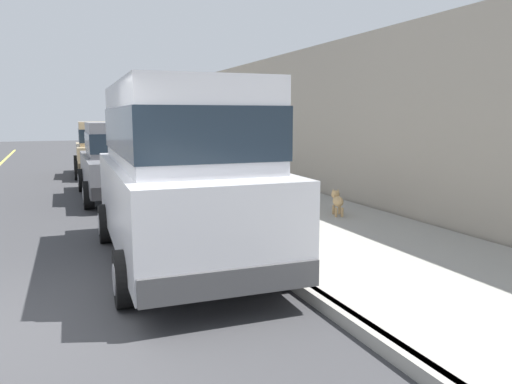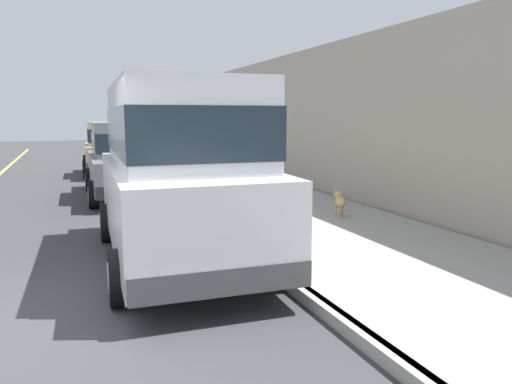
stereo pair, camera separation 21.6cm
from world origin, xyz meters
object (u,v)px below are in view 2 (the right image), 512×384
object	(u,v)px
car_silver_van	(178,165)
car_tan_hatchback	(111,147)
dog_tan	(340,201)
car_grey_sedan	(127,159)

from	to	relation	value
car_silver_van	car_tan_hatchback	xyz separation A→B (m)	(-0.03, 11.26, -0.42)
car_silver_van	car_tan_hatchback	distance (m)	11.26
car_silver_van	car_tan_hatchback	size ratio (longest dim) A/B	1.29
car_silver_van	dog_tan	size ratio (longest dim) A/B	6.86
car_tan_hatchback	car_silver_van	bearing A→B (deg)	-89.86
car_grey_sedan	dog_tan	bearing A→B (deg)	-52.63
car_grey_sedan	dog_tan	world-z (taller)	car_grey_sedan
car_silver_van	car_grey_sedan	distance (m)	6.10
car_silver_van	car_grey_sedan	world-z (taller)	car_silver_van
car_tan_hatchback	dog_tan	size ratio (longest dim) A/B	5.34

